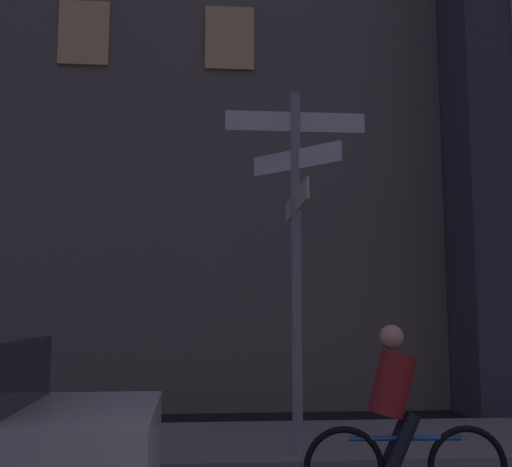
# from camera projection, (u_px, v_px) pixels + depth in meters

# --- Properties ---
(sidewalk_kerb) EXTENTS (40.00, 2.53, 0.14)m
(sidewalk_kerb) POSITION_uv_depth(u_px,v_px,m) (358.00, 443.00, 8.06)
(sidewalk_kerb) COLOR gray
(sidewalk_kerb) RESTS_ON ground_plane
(signpost) EXTENTS (1.68, 1.72, 4.19)m
(signpost) POSITION_uv_depth(u_px,v_px,m) (296.00, 229.00, 7.41)
(signpost) COLOR gray
(signpost) RESTS_ON sidewalk_kerb
(cyclist) EXTENTS (1.82, 0.34, 1.61)m
(cyclist) POSITION_uv_depth(u_px,v_px,m) (399.00, 422.00, 5.63)
(cyclist) COLOR black
(cyclist) RESTS_ON ground_plane
(building_left_block) EXTENTS (13.19, 8.83, 17.22)m
(building_left_block) POSITION_uv_depth(u_px,v_px,m) (119.00, 39.00, 16.03)
(building_left_block) COLOR #6B6056
(building_left_block) RESTS_ON ground_plane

